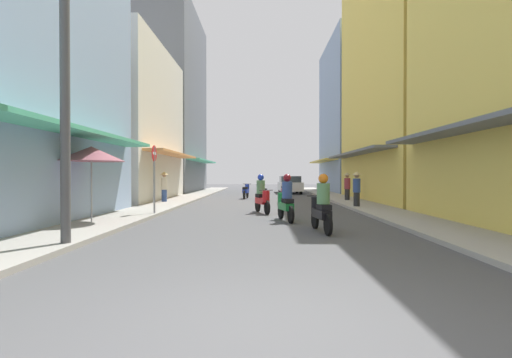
{
  "coord_description": "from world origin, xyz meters",
  "views": [
    {
      "loc": [
        -0.02,
        -3.68,
        1.54
      ],
      "look_at": [
        -0.44,
        21.16,
        1.28
      ],
      "focal_mm": 26.06,
      "sensor_mm": 36.0,
      "label": 1
    }
  ],
  "objects_px": {
    "motorbike_black": "(321,206)",
    "pedestrian_midway": "(164,186)",
    "motorbike_red": "(262,196)",
    "utility_pole": "(65,67)",
    "motorbike_blue": "(246,191)",
    "pedestrian_crossing": "(347,185)",
    "street_sign_no_entry": "(154,170)",
    "motorbike_maroon": "(286,190)",
    "motorbike_orange": "(262,193)",
    "parked_car": "(290,185)",
    "vendor_umbrella": "(91,154)",
    "motorbike_green": "(286,200)",
    "pedestrian_far": "(357,188)"
  },
  "relations": [
    {
      "from": "parked_car",
      "to": "vendor_umbrella",
      "type": "relative_size",
      "value": 1.72
    },
    {
      "from": "motorbike_black",
      "to": "pedestrian_far",
      "type": "relative_size",
      "value": 1.06
    },
    {
      "from": "motorbike_red",
      "to": "utility_pole",
      "type": "bearing_deg",
      "value": -119.45
    },
    {
      "from": "motorbike_blue",
      "to": "utility_pole",
      "type": "xyz_separation_m",
      "value": [
        -3.06,
        -16.49,
        3.29
      ]
    },
    {
      "from": "motorbike_maroon",
      "to": "pedestrian_midway",
      "type": "xyz_separation_m",
      "value": [
        -6.87,
        -5.31,
        0.47
      ]
    },
    {
      "from": "motorbike_green",
      "to": "motorbike_maroon",
      "type": "relative_size",
      "value": 1.02
    },
    {
      "from": "motorbike_maroon",
      "to": "motorbike_red",
      "type": "bearing_deg",
      "value": -99.17
    },
    {
      "from": "pedestrian_far",
      "to": "motorbike_red",
      "type": "bearing_deg",
      "value": -155.22
    },
    {
      "from": "motorbike_blue",
      "to": "pedestrian_crossing",
      "type": "xyz_separation_m",
      "value": [
        5.92,
        -2.93,
        0.45
      ]
    },
    {
      "from": "parked_car",
      "to": "pedestrian_crossing",
      "type": "xyz_separation_m",
      "value": [
        2.56,
        -9.68,
        0.21
      ]
    },
    {
      "from": "motorbike_blue",
      "to": "pedestrian_crossing",
      "type": "height_order",
      "value": "pedestrian_crossing"
    },
    {
      "from": "motorbike_orange",
      "to": "utility_pole",
      "type": "height_order",
      "value": "utility_pole"
    },
    {
      "from": "motorbike_red",
      "to": "motorbike_maroon",
      "type": "relative_size",
      "value": 0.99
    },
    {
      "from": "motorbike_red",
      "to": "parked_car",
      "type": "relative_size",
      "value": 0.42
    },
    {
      "from": "pedestrian_crossing",
      "to": "parked_car",
      "type": "bearing_deg",
      "value": 104.8
    },
    {
      "from": "motorbike_green",
      "to": "motorbike_maroon",
      "type": "xyz_separation_m",
      "value": [
        0.83,
        12.69,
        -0.2
      ]
    },
    {
      "from": "motorbike_blue",
      "to": "pedestrian_far",
      "type": "distance_m",
      "value": 9.0
    },
    {
      "from": "pedestrian_crossing",
      "to": "vendor_umbrella",
      "type": "distance_m",
      "value": 14.28
    },
    {
      "from": "motorbike_black",
      "to": "pedestrian_midway",
      "type": "distance_m",
      "value": 11.91
    },
    {
      "from": "motorbike_black",
      "to": "parked_car",
      "type": "distance_m",
      "value": 20.93
    },
    {
      "from": "motorbike_maroon",
      "to": "pedestrian_crossing",
      "type": "relative_size",
      "value": 1.04
    },
    {
      "from": "motorbike_maroon",
      "to": "street_sign_no_entry",
      "type": "distance_m",
      "value": 12.69
    },
    {
      "from": "motorbike_green",
      "to": "motorbike_orange",
      "type": "xyz_separation_m",
      "value": [
        -0.78,
        9.35,
        -0.2
      ]
    },
    {
      "from": "pedestrian_far",
      "to": "vendor_umbrella",
      "type": "relative_size",
      "value": 0.71
    },
    {
      "from": "parked_car",
      "to": "street_sign_no_entry",
      "type": "height_order",
      "value": "street_sign_no_entry"
    },
    {
      "from": "motorbike_green",
      "to": "pedestrian_far",
      "type": "distance_m",
      "value": 5.81
    },
    {
      "from": "motorbike_maroon",
      "to": "pedestrian_midway",
      "type": "height_order",
      "value": "pedestrian_midway"
    },
    {
      "from": "motorbike_black",
      "to": "motorbike_orange",
      "type": "height_order",
      "value": "motorbike_black"
    },
    {
      "from": "motorbike_red",
      "to": "parked_car",
      "type": "height_order",
      "value": "motorbike_red"
    },
    {
      "from": "pedestrian_crossing",
      "to": "pedestrian_midway",
      "type": "xyz_separation_m",
      "value": [
        -10.11,
        -1.49,
        0.02
      ]
    },
    {
      "from": "motorbike_black",
      "to": "pedestrian_midway",
      "type": "height_order",
      "value": "pedestrian_midway"
    },
    {
      "from": "motorbike_blue",
      "to": "vendor_umbrella",
      "type": "height_order",
      "value": "vendor_umbrella"
    },
    {
      "from": "pedestrian_crossing",
      "to": "utility_pole",
      "type": "bearing_deg",
      "value": -123.54
    },
    {
      "from": "pedestrian_crossing",
      "to": "street_sign_no_entry",
      "type": "distance_m",
      "value": 11.65
    },
    {
      "from": "motorbike_orange",
      "to": "pedestrian_far",
      "type": "height_order",
      "value": "pedestrian_far"
    },
    {
      "from": "pedestrian_crossing",
      "to": "motorbike_blue",
      "type": "bearing_deg",
      "value": 153.65
    },
    {
      "from": "motorbike_black",
      "to": "vendor_umbrella",
      "type": "xyz_separation_m",
      "value": [
        -6.8,
        1.17,
        1.48
      ]
    },
    {
      "from": "motorbike_red",
      "to": "motorbike_black",
      "type": "xyz_separation_m",
      "value": [
        1.61,
        -4.98,
        0.0
      ]
    },
    {
      "from": "utility_pole",
      "to": "street_sign_no_entry",
      "type": "distance_m",
      "value": 6.41
    },
    {
      "from": "motorbike_blue",
      "to": "motorbike_orange",
      "type": "height_order",
      "value": "same"
    },
    {
      "from": "motorbike_red",
      "to": "motorbike_black",
      "type": "distance_m",
      "value": 5.23
    },
    {
      "from": "motorbike_maroon",
      "to": "utility_pole",
      "type": "bearing_deg",
      "value": -108.3
    },
    {
      "from": "motorbike_green",
      "to": "street_sign_no_entry",
      "type": "distance_m",
      "value": 5.11
    },
    {
      "from": "pedestrian_far",
      "to": "street_sign_no_entry",
      "type": "height_order",
      "value": "street_sign_no_entry"
    },
    {
      "from": "motorbike_green",
      "to": "pedestrian_midway",
      "type": "xyz_separation_m",
      "value": [
        -6.04,
        7.39,
        0.26
      ]
    },
    {
      "from": "utility_pole",
      "to": "pedestrian_far",
      "type": "bearing_deg",
      "value": 47.74
    },
    {
      "from": "motorbike_red",
      "to": "motorbike_black",
      "type": "bearing_deg",
      "value": -72.09
    },
    {
      "from": "parked_car",
      "to": "pedestrian_far",
      "type": "xyz_separation_m",
      "value": [
        2.01,
        -13.95,
        0.22
      ]
    },
    {
      "from": "motorbike_red",
      "to": "motorbike_maroon",
      "type": "distance_m",
      "value": 10.2
    },
    {
      "from": "motorbike_blue",
      "to": "motorbike_orange",
      "type": "relative_size",
      "value": 1.01
    }
  ]
}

